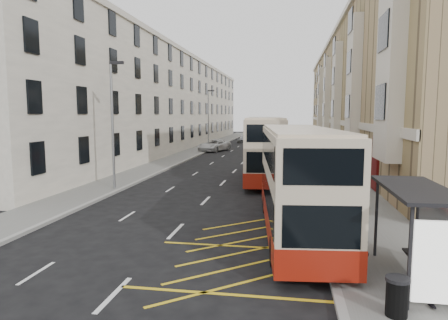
% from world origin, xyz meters
% --- Properties ---
extents(ground, '(200.00, 200.00, 0.00)m').
position_xyz_m(ground, '(0.00, 0.00, 0.00)').
color(ground, black).
rests_on(ground, ground).
extents(pavement_right, '(4.00, 120.00, 0.15)m').
position_xyz_m(pavement_right, '(8.00, 30.00, 0.07)').
color(pavement_right, '#61615C').
rests_on(pavement_right, ground).
extents(pavement_left, '(3.00, 120.00, 0.15)m').
position_xyz_m(pavement_left, '(-7.50, 30.00, 0.07)').
color(pavement_left, '#61615C').
rests_on(pavement_left, ground).
extents(kerb_right, '(0.25, 120.00, 0.15)m').
position_xyz_m(kerb_right, '(6.00, 30.00, 0.07)').
color(kerb_right, gray).
rests_on(kerb_right, ground).
extents(kerb_left, '(0.25, 120.00, 0.15)m').
position_xyz_m(kerb_left, '(-6.00, 30.00, 0.07)').
color(kerb_left, gray).
rests_on(kerb_left, ground).
extents(road_markings, '(10.00, 110.00, 0.01)m').
position_xyz_m(road_markings, '(0.00, 45.00, 0.01)').
color(road_markings, silver).
rests_on(road_markings, ground).
extents(terrace_right, '(10.75, 79.00, 15.25)m').
position_xyz_m(terrace_right, '(14.88, 45.38, 7.52)').
color(terrace_right, '#9E835C').
rests_on(terrace_right, ground).
extents(terrace_left, '(9.18, 79.00, 13.25)m').
position_xyz_m(terrace_left, '(-13.43, 45.50, 6.52)').
color(terrace_left, white).
rests_on(terrace_left, ground).
extents(bus_shelter, '(1.65, 4.25, 2.70)m').
position_xyz_m(bus_shelter, '(8.34, -0.39, 2.14)').
color(bus_shelter, black).
rests_on(bus_shelter, pavement_right).
extents(guard_railing, '(0.06, 6.56, 1.01)m').
position_xyz_m(guard_railing, '(6.25, 5.75, 0.86)').
color(guard_railing, red).
rests_on(guard_railing, pavement_right).
extents(street_lamp_near, '(0.93, 0.18, 8.00)m').
position_xyz_m(street_lamp_near, '(-6.35, 12.00, 4.64)').
color(street_lamp_near, gray).
rests_on(street_lamp_near, pavement_left).
extents(street_lamp_far, '(0.93, 0.18, 8.00)m').
position_xyz_m(street_lamp_far, '(-6.35, 42.00, 4.64)').
color(street_lamp_far, gray).
rests_on(street_lamp_far, pavement_left).
extents(double_decker_front, '(3.57, 11.09, 4.35)m').
position_xyz_m(double_decker_front, '(5.00, 4.35, 2.21)').
color(double_decker_front, beige).
rests_on(double_decker_front, ground).
extents(double_decker_rear, '(3.49, 11.82, 4.65)m').
position_xyz_m(double_decker_rear, '(2.82, 17.84, 2.37)').
color(double_decker_rear, beige).
rests_on(double_decker_rear, ground).
extents(litter_bin, '(0.57, 0.57, 0.94)m').
position_xyz_m(litter_bin, '(7.22, -2.26, 0.64)').
color(litter_bin, black).
rests_on(litter_bin, pavement_right).
extents(pedestrian_near, '(0.81, 0.67, 1.90)m').
position_xyz_m(pedestrian_near, '(6.71, 0.06, 1.10)').
color(pedestrian_near, black).
rests_on(pedestrian_near, pavement_right).
extents(pedestrian_mid, '(1.14, 1.05, 1.88)m').
position_xyz_m(pedestrian_mid, '(8.55, -1.60, 1.09)').
color(pedestrian_mid, black).
rests_on(pedestrian_mid, pavement_right).
extents(pedestrian_far, '(1.13, 0.62, 1.82)m').
position_xyz_m(pedestrian_far, '(6.35, 4.73, 1.06)').
color(pedestrian_far, black).
rests_on(pedestrian_far, pavement_right).
extents(white_van, '(4.23, 6.14, 1.56)m').
position_xyz_m(white_van, '(-5.20, 40.00, 0.78)').
color(white_van, silver).
rests_on(white_van, ground).
extents(car_silver, '(2.10, 3.96, 1.28)m').
position_xyz_m(car_silver, '(-3.21, 56.75, 0.64)').
color(car_silver, '#9B9FA3').
rests_on(car_silver, ground).
extents(car_dark, '(2.93, 4.85, 1.51)m').
position_xyz_m(car_dark, '(-2.81, 65.24, 0.75)').
color(car_dark, black).
rests_on(car_dark, ground).
extents(car_red, '(3.67, 5.51, 1.48)m').
position_xyz_m(car_red, '(2.56, 63.67, 0.74)').
color(car_red, maroon).
rests_on(car_red, ground).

